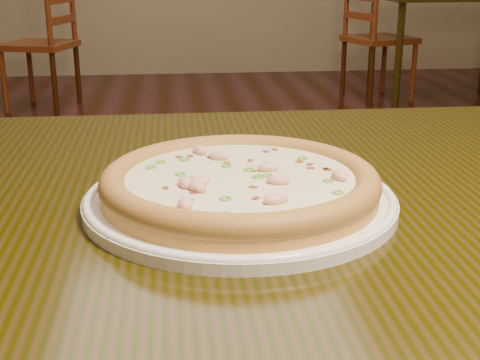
{
  "coord_description": "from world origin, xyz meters",
  "views": [
    {
      "loc": [
        -0.2,
        -1.48,
        1.0
      ],
      "look_at": [
        -0.13,
        -0.82,
        0.78
      ],
      "focal_mm": 50.0,
      "sensor_mm": 36.0,
      "label": 1
    }
  ],
  "objects": [
    {
      "name": "chair_c",
      "position": [
        1.26,
        3.23,
        0.44
      ],
      "size": [
        0.53,
        0.53,
        0.95
      ],
      "color": "#52210E",
      "rests_on": "ground"
    },
    {
      "name": "bg_table_right",
      "position": [
        1.79,
        3.21,
        0.65
      ],
      "size": [
        1.0,
        0.7,
        0.75
      ],
      "color": "black",
      "rests_on": "ground"
    },
    {
      "name": "plate",
      "position": [
        -0.13,
        -0.82,
        0.76
      ],
      "size": [
        0.33,
        0.33,
        0.02
      ],
      "color": "white",
      "rests_on": "hero_table"
    },
    {
      "name": "pizza",
      "position": [
        -0.13,
        -0.82,
        0.78
      ],
      "size": [
        0.29,
        0.29,
        0.03
      ],
      "color": "gold",
      "rests_on": "plate"
    },
    {
      "name": "hero_table",
      "position": [
        -0.01,
        -0.77,
        0.65
      ],
      "size": [
        1.2,
        0.8,
        0.75
      ],
      "color": "black",
      "rests_on": "ground"
    },
    {
      "name": "chair_b",
      "position": [
        -1.01,
        3.16,
        0.44
      ],
      "size": [
        0.53,
        0.53,
        0.95
      ],
      "color": "#52210E",
      "rests_on": "ground"
    }
  ]
}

